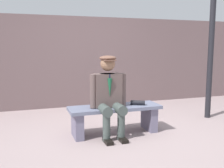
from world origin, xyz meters
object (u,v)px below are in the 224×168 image
object	(u,v)px
seated_man	(109,93)
rolled_magazine	(138,103)
bench	(115,115)
lamp_post	(212,31)

from	to	relation	value
seated_man	rolled_magazine	bearing A→B (deg)	-176.07
seated_man	rolled_magazine	world-z (taller)	seated_man
rolled_magazine	bench	bearing A→B (deg)	-6.24
lamp_post	rolled_magazine	bearing A→B (deg)	12.34
bench	lamp_post	distance (m)	2.44
rolled_magazine	lamp_post	distance (m)	2.05
lamp_post	seated_man	bearing A→B (deg)	10.43
rolled_magazine	lamp_post	bearing A→B (deg)	-167.66
bench	lamp_post	size ratio (longest dim) A/B	0.53
rolled_magazine	lamp_post	world-z (taller)	lamp_post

